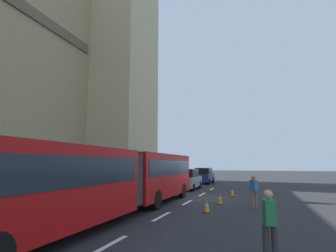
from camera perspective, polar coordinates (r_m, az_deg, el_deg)
ground_plane at (r=19.47m, az=6.02°, el=-14.81°), size 160.00×160.00×0.00m
lane_centre_marking at (r=14.83m, az=1.82°, el=-16.99°), size 25.20×0.16×0.01m
articulated_bus at (r=12.80m, az=-10.69°, el=-10.45°), size 17.32×2.54×2.90m
sedan_lead at (r=25.25m, az=4.15°, el=-11.18°), size 4.40×1.86×1.85m
sedan_trailing at (r=33.06m, az=7.66°, el=-10.37°), size 4.40×1.86×1.85m
traffic_cone_west at (r=13.69m, az=8.19°, el=-16.49°), size 0.36×0.36×0.58m
traffic_cone_middle at (r=16.42m, az=10.95°, el=-14.99°), size 0.36×0.36×0.58m
traffic_cone_east at (r=20.44m, az=13.50°, el=-13.51°), size 0.36×0.36×0.58m
pedestrian_near_cones at (r=7.36m, az=20.66°, el=-18.55°), size 0.44×0.36×1.69m
pedestrian_by_kerb at (r=15.68m, az=17.73°, el=-12.79°), size 0.46×0.44×1.69m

